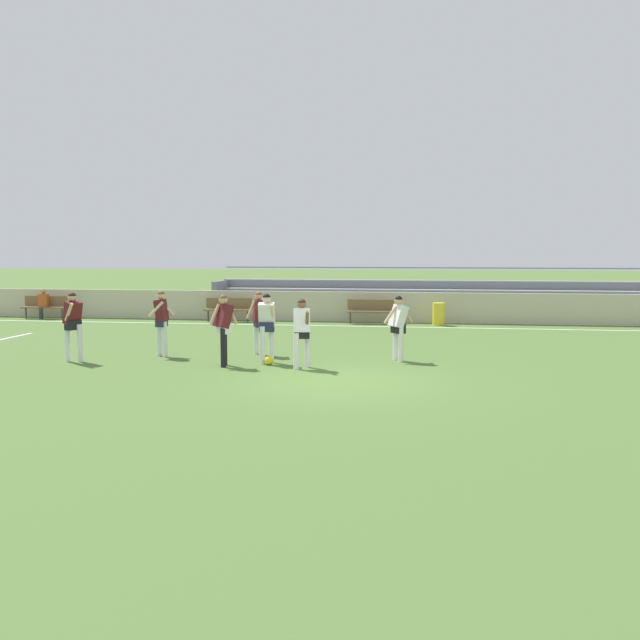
{
  "coord_description": "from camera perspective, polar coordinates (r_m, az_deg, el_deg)",
  "views": [
    {
      "loc": [
        1.87,
        -14.72,
        2.79
      ],
      "look_at": [
        -0.96,
        3.9,
        0.91
      ],
      "focal_mm": 40.2,
      "sensor_mm": 36.0,
      "label": 1
    }
  ],
  "objects": [
    {
      "name": "player_white_on_ball",
      "position": [
        16.65,
        -1.46,
        -0.58
      ],
      "size": [
        0.46,
        0.69,
        1.63
      ],
      "color": "white",
      "rests_on": "ground"
    },
    {
      "name": "ground_plane",
      "position": [
        15.1,
        1.37,
        -4.94
      ],
      "size": [
        160.0,
        160.0,
        0.0
      ],
      "primitive_type": "plane",
      "color": "#4C6B30"
    },
    {
      "name": "player_white_challenging",
      "position": [
        17.83,
        6.25,
        -0.2
      ],
      "size": [
        0.74,
        0.54,
        1.63
      ],
      "color": "white",
      "rests_on": "ground"
    },
    {
      "name": "player_dark_wide_left",
      "position": [
        17.08,
        -7.69,
        -0.28
      ],
      "size": [
        0.65,
        0.54,
        1.71
      ],
      "color": "black",
      "rests_on": "ground"
    },
    {
      "name": "trash_bin",
      "position": [
        26.44,
        9.42,
        0.47
      ],
      "size": [
        0.44,
        0.44,
        0.82
      ],
      "primitive_type": "cylinder",
      "color": "yellow",
      "rests_on": "ground"
    },
    {
      "name": "player_dark_pressing_high",
      "position": [
        18.62,
        -19.08,
        -0.02
      ],
      "size": [
        0.5,
        0.67,
        1.72
      ],
      "color": "white",
      "rests_on": "ground"
    },
    {
      "name": "field_line_sideline",
      "position": [
        25.75,
        4.42,
        -0.52
      ],
      "size": [
        44.0,
        0.12,
        0.01
      ],
      "primitive_type": "cube",
      "color": "white",
      "rests_on": "ground"
    },
    {
      "name": "spectator_seated",
      "position": [
        30.48,
        -21.18,
        1.4
      ],
      "size": [
        0.36,
        0.42,
        1.21
      ],
      "color": "#2D2D38",
      "rests_on": "ground"
    },
    {
      "name": "sideline_wall",
      "position": [
        27.31,
        4.68,
        1.03
      ],
      "size": [
        48.0,
        0.16,
        1.14
      ],
      "primitive_type": "cube",
      "color": "beige",
      "rests_on": "ground"
    },
    {
      "name": "bench_near_bin",
      "position": [
        26.66,
        4.11,
        0.87
      ],
      "size": [
        1.8,
        0.4,
        0.9
      ],
      "color": "brown",
      "rests_on": "ground"
    },
    {
      "name": "soccer_ball",
      "position": [
        17.27,
        -4.07,
        -3.23
      ],
      "size": [
        0.22,
        0.22,
        0.22
      ],
      "primitive_type": "sphere",
      "color": "yellow",
      "rests_on": "ground"
    },
    {
      "name": "player_dark_dropping_back",
      "position": [
        18.92,
        -12.51,
        0.21
      ],
      "size": [
        0.57,
        0.44,
        1.71
      ],
      "color": "white",
      "rests_on": "ground"
    },
    {
      "name": "bleacher_stand",
      "position": [
        29.44,
        11.66,
        1.77
      ],
      "size": [
        20.71,
        2.3,
        2.01
      ],
      "color": "#B2B2B7",
      "rests_on": "ground"
    },
    {
      "name": "player_dark_deep_cover",
      "position": [
        18.79,
        -4.9,
        0.22
      ],
      "size": [
        0.64,
        0.47,
        1.67
      ],
      "color": "white",
      "rests_on": "ground"
    },
    {
      "name": "bench_far_right",
      "position": [
        30.59,
        -21.06,
        1.12
      ],
      "size": [
        1.8,
        0.4,
        0.9
      ],
      "color": "brown",
      "rests_on": "ground"
    },
    {
      "name": "player_white_overlapping",
      "position": [
        17.42,
        -4.27,
        -0.14
      ],
      "size": [
        0.45,
        0.53,
        1.7
      ],
      "color": "white",
      "rests_on": "ground"
    },
    {
      "name": "bench_near_wall_gap",
      "position": [
        27.64,
        -7.31,
        1.01
      ],
      "size": [
        1.8,
        0.4,
        0.9
      ],
      "color": "brown",
      "rests_on": "ground"
    }
  ]
}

